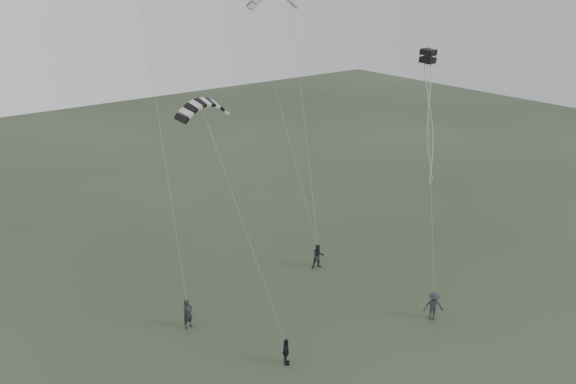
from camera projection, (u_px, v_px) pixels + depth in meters
ground at (336, 343)px, 31.98m from camera, size 140.00×140.00×0.00m
flyer_left at (188, 314)px, 33.12m from camera, size 0.76×0.57×1.87m
flyer_right at (318, 256)px, 39.91m from camera, size 1.07×0.97×1.80m
flyer_center at (286, 352)px, 30.02m from camera, size 0.88×0.96×1.57m
flyer_far at (434, 306)px, 33.87m from camera, size 1.39×1.26×1.87m
kite_striped at (203, 102)px, 26.21m from camera, size 2.88×1.38×1.27m
kite_box at (428, 56)px, 32.13m from camera, size 0.88×0.94×0.83m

